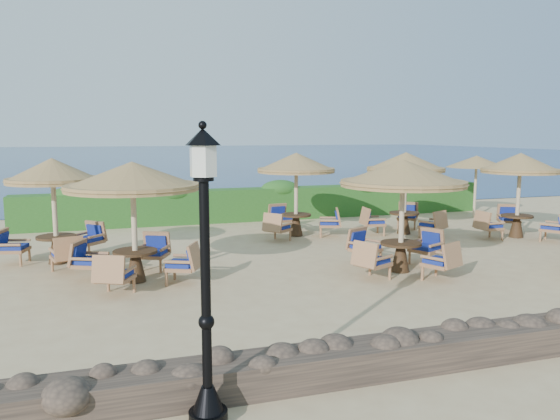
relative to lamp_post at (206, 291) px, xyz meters
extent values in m
plane|color=tan|center=(4.80, 6.80, -1.55)|extent=(120.00, 120.00, 0.00)
plane|color=#0C2150|center=(4.80, 76.80, -1.55)|extent=(160.00, 160.00, 0.00)
cube|color=#1D4D18|center=(4.80, 14.00, -0.95)|extent=(18.00, 0.90, 1.20)
cube|color=brown|center=(4.80, 0.60, -1.33)|extent=(15.00, 0.65, 0.44)
cylinder|color=black|center=(0.00, 0.00, -1.47)|extent=(0.44, 0.44, 0.16)
cone|color=black|center=(0.00, 0.00, -1.25)|extent=(0.36, 0.36, 0.30)
cylinder|color=black|center=(0.00, 0.00, 0.00)|extent=(0.11, 0.11, 2.40)
cylinder|color=silver|center=(0.00, 0.00, 1.43)|extent=(0.30, 0.30, 0.36)
cone|color=black|center=(0.00, 0.00, 1.67)|extent=(0.40, 0.40, 0.18)
cylinder|color=beige|center=(12.60, 12.00, -0.45)|extent=(0.10, 0.10, 2.20)
cone|color=olive|center=(12.60, 12.00, 0.63)|extent=(2.30, 2.30, 0.45)
cylinder|color=beige|center=(-0.46, 6.40, -0.35)|extent=(0.12, 0.12, 2.40)
cone|color=olive|center=(-0.46, 6.40, 0.83)|extent=(2.93, 2.93, 0.55)
cylinder|color=olive|center=(-0.46, 6.40, 0.55)|extent=(2.87, 2.87, 0.14)
cylinder|color=#3E2916|center=(-0.46, 6.40, -0.87)|extent=(0.96, 0.96, 0.06)
cone|color=#3E2916|center=(-0.46, 6.40, -1.22)|extent=(0.44, 0.44, 0.64)
cylinder|color=beige|center=(5.57, 5.42, -0.35)|extent=(0.12, 0.12, 2.40)
cone|color=olive|center=(5.57, 5.42, 0.83)|extent=(2.95, 2.95, 0.55)
cylinder|color=olive|center=(5.57, 5.42, 0.55)|extent=(2.89, 2.89, 0.14)
cylinder|color=#3E2916|center=(5.57, 5.42, -0.87)|extent=(0.96, 0.96, 0.06)
cone|color=#3E2916|center=(5.57, 5.42, -1.22)|extent=(0.44, 0.44, 0.64)
cylinder|color=beige|center=(-2.26, 8.76, -0.35)|extent=(0.12, 0.12, 2.40)
cone|color=olive|center=(-2.26, 8.76, 0.83)|extent=(2.24, 2.24, 0.55)
cylinder|color=olive|center=(-2.26, 8.76, 0.55)|extent=(2.19, 2.19, 0.14)
cylinder|color=#3E2916|center=(-2.26, 8.76, -0.87)|extent=(0.96, 0.96, 0.06)
cone|color=#3E2916|center=(-2.26, 8.76, -1.22)|extent=(0.44, 0.44, 0.64)
cylinder|color=beige|center=(4.71, 10.46, -0.35)|extent=(0.12, 0.12, 2.40)
cone|color=olive|center=(4.71, 10.46, 0.83)|extent=(2.48, 2.48, 0.55)
cylinder|color=olive|center=(4.71, 10.46, 0.55)|extent=(2.43, 2.43, 0.14)
cylinder|color=#3E2916|center=(4.71, 10.46, -0.87)|extent=(0.96, 0.96, 0.06)
cone|color=#3E2916|center=(4.71, 10.46, -1.22)|extent=(0.44, 0.44, 0.64)
cylinder|color=beige|center=(8.19, 9.75, -0.35)|extent=(0.12, 0.12, 2.40)
cone|color=olive|center=(8.19, 9.75, 0.83)|extent=(2.52, 2.52, 0.55)
cylinder|color=olive|center=(8.19, 9.75, 0.55)|extent=(2.47, 2.47, 0.14)
cylinder|color=#3E2916|center=(8.19, 9.75, -0.87)|extent=(0.96, 0.96, 0.06)
cone|color=#3E2916|center=(8.19, 9.75, -1.22)|extent=(0.44, 0.44, 0.64)
cylinder|color=beige|center=(11.26, 8.13, -0.35)|extent=(0.12, 0.12, 2.40)
cone|color=olive|center=(11.26, 8.13, 0.83)|extent=(2.37, 2.37, 0.55)
cylinder|color=olive|center=(11.26, 8.13, 0.55)|extent=(2.33, 2.33, 0.14)
cylinder|color=#3E2916|center=(11.26, 8.13, -0.87)|extent=(0.96, 0.96, 0.06)
cone|color=#3E2916|center=(11.26, 8.13, -1.22)|extent=(0.44, 0.44, 0.64)
camera|label=1|loc=(-0.97, -5.74, 1.70)|focal=35.00mm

